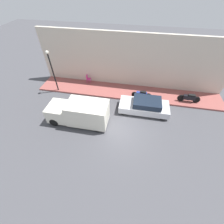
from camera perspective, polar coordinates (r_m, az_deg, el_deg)
name	(u,v)px	position (r m, az deg, el deg)	size (l,w,h in m)	color
ground_plane	(120,130)	(11.93, 3.18, -6.99)	(60.00, 60.00, 0.00)	#47474C
sidewalk	(127,92)	(15.52, 5.91, 7.60)	(2.52, 18.19, 0.16)	#934C47
building_facade	(131,62)	(15.40, 7.25, 18.46)	(0.30, 18.19, 5.34)	beige
parked_car	(145,106)	(13.31, 12.32, 2.37)	(1.84, 4.24, 1.27)	silver
delivery_van	(79,112)	(12.12, -12.47, -0.16)	(1.86, 4.81, 1.99)	silver
motorcycle_black	(189,98)	(15.58, 27.34, 4.84)	(0.30, 2.01, 0.82)	black
motorcycle_blue	(142,94)	(14.65, 11.20, 6.69)	(0.30, 1.88, 0.72)	navy
streetlamp	(52,67)	(15.32, -22.04, 15.53)	(0.29, 0.29, 4.05)	black
cafe_chair	(88,78)	(16.72, -9.15, 12.62)	(0.40, 0.40, 0.92)	#D8338C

